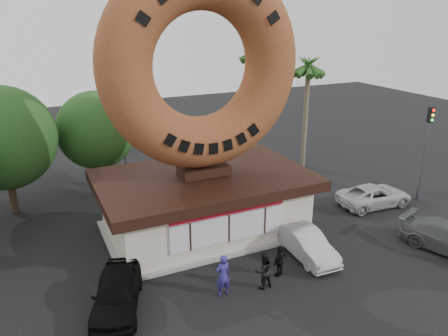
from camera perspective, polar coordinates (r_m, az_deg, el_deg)
ground at (r=19.92m, az=4.39°, el=-15.40°), size 90.00×90.00×0.00m
donut_shop at (r=23.75m, az=-2.58°, el=-4.33°), size 11.20×7.20×3.80m
giant_donut at (r=21.83m, az=-2.89°, el=13.20°), size 10.33×2.63×10.33m
tree_west at (r=27.95m, az=-26.94°, el=3.49°), size 6.00×6.00×7.65m
tree_mid at (r=30.31m, az=-16.36°, el=4.76°), size 5.20×5.20×6.63m
palm_near at (r=32.32m, az=4.27°, el=14.32°), size 2.60×2.60×9.75m
palm_far at (r=33.03m, az=10.97°, el=12.52°), size 2.60×2.60×8.75m
street_lamp at (r=31.52m, az=-12.89°, el=6.50°), size 2.11×0.20×8.00m
traffic_signal at (r=29.62m, az=24.92°, el=3.06°), size 0.30×0.38×6.07m
person_left at (r=18.99m, az=-0.14°, el=-13.83°), size 0.73×0.52×1.90m
person_center at (r=19.53m, az=5.15°, el=-13.17°), size 0.89×0.72×1.73m
person_right at (r=20.44m, az=7.31°, el=-11.95°), size 0.97×0.69×1.53m
car_black at (r=18.83m, az=-13.84°, el=-15.52°), size 3.15×4.78×1.51m
car_silver at (r=22.19m, az=10.66°, el=-9.66°), size 1.59×4.19×1.36m
car_white at (r=28.77m, az=19.03°, el=-3.42°), size 4.88×2.49×1.32m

